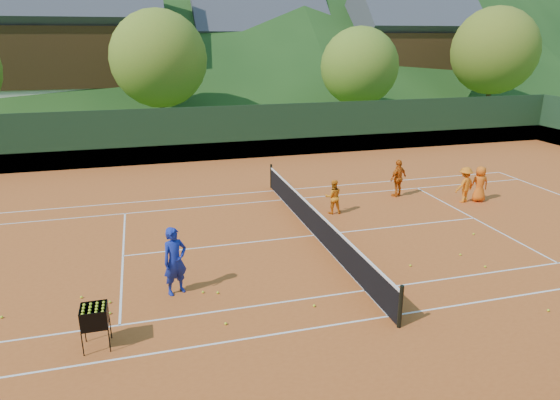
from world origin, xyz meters
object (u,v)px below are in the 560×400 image
object	(u,v)px
student_a	(333,197)
student_b	(398,178)
chalet_left	(77,49)
chalet_mid	(258,54)
ball_hopper	(94,317)
chalet_right	(408,51)
coach	(175,261)
student_c	(480,184)
tennis_net	(315,222)
student_d	(465,185)

from	to	relation	value
student_a	student_b	xyz separation A→B (m)	(3.48, 1.29, 0.14)
chalet_left	chalet_mid	distance (m)	16.51
ball_hopper	chalet_right	xyz separation A→B (m)	(26.84, 34.89, 4.49)
coach	chalet_left	distance (m)	33.57
student_c	chalet_right	bearing A→B (deg)	-103.64
student_c	chalet_left	world-z (taller)	chalet_left
student_a	tennis_net	xyz separation A→B (m)	(-1.44, -1.99, -0.17)
ball_hopper	chalet_right	size ratio (longest dim) A/B	0.08
student_a	chalet_left	distance (m)	30.66
chalet_left	student_d	bearing A→B (deg)	-58.60
student_a	chalet_mid	distance (m)	32.61
student_c	ball_hopper	xyz separation A→B (m)	(-14.69, -6.64, -0.00)
student_a	chalet_left	xyz separation A→B (m)	(-11.44, 28.01, 4.95)
student_b	tennis_net	xyz separation A→B (m)	(-4.92, -3.28, -0.31)
coach	chalet_mid	bearing A→B (deg)	48.77
student_b	student_d	distance (m)	2.70
student_a	chalet_right	size ratio (longest dim) A/B	0.11
coach	student_a	size ratio (longest dim) A/B	1.39
tennis_net	chalet_right	size ratio (longest dim) A/B	1.01
chalet_right	tennis_net	bearing A→B (deg)	-123.69
chalet_left	chalet_right	world-z (taller)	chalet_left
ball_hopper	chalet_left	distance (m)	35.37
student_d	chalet_left	distance (m)	33.36
student_d	ball_hopper	xyz separation A→B (m)	(-14.03, -6.72, 0.00)
student_c	ball_hopper	bearing A→B (deg)	33.95
student_c	ball_hopper	distance (m)	16.12
ball_hopper	student_b	bearing A→B (deg)	34.78
chalet_left	chalet_mid	world-z (taller)	chalet_left
student_c	student_d	size ratio (longest dim) A/B	1.01
student_b	chalet_left	distance (m)	30.98
ball_hopper	student_c	bearing A→B (deg)	24.32
chalet_mid	ball_hopper	bearing A→B (deg)	-108.27
tennis_net	ball_hopper	bearing A→B (deg)	-144.45
coach	chalet_right	distance (m)	41.47
ball_hopper	chalet_mid	bearing A→B (deg)	71.73
ball_hopper	coach	bearing A→B (deg)	47.04
student_a	tennis_net	size ratio (longest dim) A/B	0.11
student_c	coach	bearing A→B (deg)	29.42
coach	ball_hopper	distance (m)	2.79
student_a	coach	bearing A→B (deg)	45.28
student_b	student_c	distance (m)	3.31
chalet_mid	tennis_net	bearing A→B (deg)	-100.01
student_c	chalet_left	xyz separation A→B (m)	(-17.86, 28.24, 4.88)
student_a	student_c	xyz separation A→B (m)	(6.42, -0.24, 0.08)
chalet_left	chalet_mid	bearing A→B (deg)	14.04
coach	chalet_mid	world-z (taller)	chalet_mid
student_a	student_d	world-z (taller)	student_d
coach	ball_hopper	size ratio (longest dim) A/B	1.87
student_d	chalet_right	world-z (taller)	chalet_right
chalet_mid	coach	bearing A→B (deg)	-106.54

